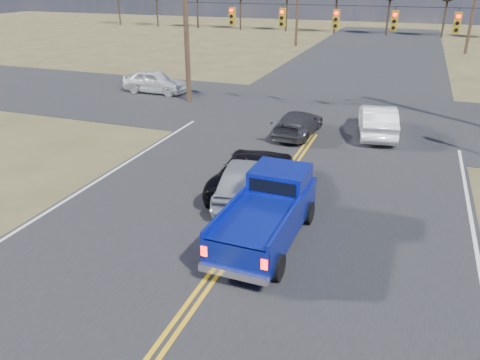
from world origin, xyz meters
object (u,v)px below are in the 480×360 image
(dgrey_car_queue, at_px, (298,123))
(pickup_truck, at_px, (268,212))
(silver_suv, at_px, (246,179))
(cross_car_west, at_px, (155,82))
(black_suv, at_px, (253,172))
(white_car_queue, at_px, (377,120))

(dgrey_car_queue, bearing_deg, pickup_truck, 102.48)
(pickup_truck, bearing_deg, silver_suv, 124.02)
(dgrey_car_queue, bearing_deg, cross_car_west, -22.89)
(silver_suv, bearing_deg, black_suv, -99.99)
(black_suv, bearing_deg, silver_suv, 85.59)
(black_suv, distance_m, dgrey_car_queue, 7.06)
(black_suv, height_order, white_car_queue, white_car_queue)
(black_suv, bearing_deg, cross_car_west, -52.55)
(pickup_truck, distance_m, silver_suv, 2.98)
(silver_suv, bearing_deg, pickup_truck, 112.68)
(silver_suv, xyz_separation_m, black_suv, (0.00, 0.80, -0.06))
(silver_suv, relative_size, dgrey_car_queue, 1.09)
(pickup_truck, bearing_deg, white_car_queue, 81.05)
(pickup_truck, relative_size, silver_suv, 1.13)
(silver_suv, distance_m, cross_car_west, 17.80)
(silver_suv, distance_m, white_car_queue, 9.97)
(pickup_truck, xyz_separation_m, black_suv, (-1.60, 3.31, -0.22))
(black_suv, distance_m, white_car_queue, 9.23)
(pickup_truck, relative_size, cross_car_west, 1.15)
(dgrey_car_queue, height_order, cross_car_west, cross_car_west)
(dgrey_car_queue, bearing_deg, black_suv, 93.69)
(pickup_truck, bearing_deg, cross_car_west, 130.42)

